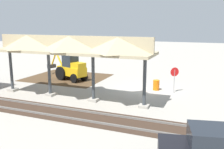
# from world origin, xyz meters

# --- Properties ---
(ground_plane) EXTENTS (120.00, 120.00, 0.00)m
(ground_plane) POSITION_xyz_m (0.00, 0.00, 0.00)
(ground_plane) COLOR #9E998E
(dirt_work_zone) EXTENTS (8.29, 7.00, 0.01)m
(dirt_work_zone) POSITION_xyz_m (9.15, -1.69, 0.00)
(dirt_work_zone) COLOR #4C3823
(dirt_work_zone) RESTS_ON ground
(platform_canopy) EXTENTS (12.97, 3.20, 4.90)m
(platform_canopy) POSITION_xyz_m (4.75, 4.80, 4.17)
(platform_canopy) COLOR #9E998E
(platform_canopy) RESTS_ON ground
(rail_tracks) EXTENTS (60.00, 2.58, 0.15)m
(rail_tracks) POSITION_xyz_m (0.00, 7.96, 0.03)
(rail_tracks) COLOR slate
(rail_tracks) RESTS_ON ground
(stop_sign) EXTENTS (0.63, 0.48, 2.17)m
(stop_sign) POSITION_xyz_m (-2.50, 0.12, 1.56)
(stop_sign) COLOR gray
(stop_sign) RESTS_ON ground
(backhoe) EXTENTS (5.41, 2.83, 2.82)m
(backhoe) POSITION_xyz_m (8.15, -0.84, 1.26)
(backhoe) COLOR #EAB214
(backhoe) RESTS_ON ground
(dirt_mound) EXTENTS (6.29, 6.29, 1.46)m
(dirt_mound) POSITION_xyz_m (10.30, -2.58, 0.00)
(dirt_mound) COLOR #4C3823
(dirt_mound) RESTS_ON ground
(traffic_barrel) EXTENTS (0.56, 0.56, 0.90)m
(traffic_barrel) POSITION_xyz_m (-0.93, -0.15, 0.45)
(traffic_barrel) COLOR orange
(traffic_barrel) RESTS_ON ground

